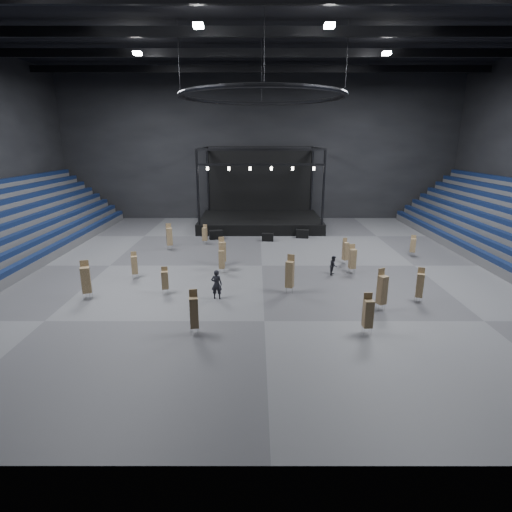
{
  "coord_description": "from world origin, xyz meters",
  "views": [
    {
      "loc": [
        -0.47,
        -31.22,
        9.84
      ],
      "look_at": [
        -0.48,
        -2.0,
        1.4
      ],
      "focal_mm": 28.0,
      "sensor_mm": 36.0,
      "label": 1
    }
  ],
  "objects_px": {
    "chair_stack_2": "(165,280)",
    "chair_stack_12": "(413,245)",
    "man_center": "(217,284)",
    "chair_stack_7": "(194,312)",
    "chair_stack_8": "(290,274)",
    "chair_stack_13": "(169,236)",
    "flight_case_mid": "(268,237)",
    "chair_stack_9": "(382,289)",
    "stage": "(260,214)",
    "chair_stack_5": "(134,265)",
    "chair_stack_3": "(222,259)",
    "chair_stack_4": "(222,251)",
    "flight_case_right": "(302,234)",
    "chair_stack_11": "(86,279)",
    "chair_stack_6": "(205,234)",
    "chair_stack_0": "(345,251)",
    "chair_stack_1": "(420,285)",
    "crew_member": "(334,265)",
    "flight_case_left": "(216,235)",
    "chair_stack_10": "(352,258)"
  },
  "relations": [
    {
      "from": "chair_stack_2",
      "to": "chair_stack_12",
      "type": "xyz_separation_m",
      "value": [
        19.93,
        9.13,
        0.02
      ]
    },
    {
      "from": "chair_stack_12",
      "to": "man_center",
      "type": "bearing_deg",
      "value": -131.02
    },
    {
      "from": "chair_stack_7",
      "to": "chair_stack_8",
      "type": "bearing_deg",
      "value": 38.0
    },
    {
      "from": "chair_stack_13",
      "to": "flight_case_mid",
      "type": "bearing_deg",
      "value": -1.38
    },
    {
      "from": "chair_stack_8",
      "to": "chair_stack_9",
      "type": "height_order",
      "value": "chair_stack_8"
    },
    {
      "from": "stage",
      "to": "flight_case_mid",
      "type": "bearing_deg",
      "value": -84.85
    },
    {
      "from": "chair_stack_5",
      "to": "chair_stack_8",
      "type": "height_order",
      "value": "chair_stack_8"
    },
    {
      "from": "chair_stack_2",
      "to": "man_center",
      "type": "height_order",
      "value": "man_center"
    },
    {
      "from": "chair_stack_13",
      "to": "chair_stack_3",
      "type": "bearing_deg",
      "value": -72.29
    },
    {
      "from": "chair_stack_4",
      "to": "flight_case_right",
      "type": "bearing_deg",
      "value": 32.0
    },
    {
      "from": "chair_stack_11",
      "to": "chair_stack_5",
      "type": "bearing_deg",
      "value": 46.21
    },
    {
      "from": "chair_stack_5",
      "to": "chair_stack_11",
      "type": "height_order",
      "value": "chair_stack_11"
    },
    {
      "from": "chair_stack_2",
      "to": "chair_stack_13",
      "type": "xyz_separation_m",
      "value": [
        -2.07,
        11.36,
        0.29
      ]
    },
    {
      "from": "chair_stack_3",
      "to": "chair_stack_6",
      "type": "height_order",
      "value": "chair_stack_3"
    },
    {
      "from": "chair_stack_12",
      "to": "chair_stack_9",
      "type": "bearing_deg",
      "value": -100.63
    },
    {
      "from": "chair_stack_0",
      "to": "chair_stack_1",
      "type": "height_order",
      "value": "chair_stack_1"
    },
    {
      "from": "chair_stack_0",
      "to": "chair_stack_2",
      "type": "xyz_separation_m",
      "value": [
        -13.45,
        -6.77,
        -0.13
      ]
    },
    {
      "from": "chair_stack_4",
      "to": "chair_stack_9",
      "type": "height_order",
      "value": "chair_stack_9"
    },
    {
      "from": "chair_stack_4",
      "to": "chair_stack_8",
      "type": "relative_size",
      "value": 0.91
    },
    {
      "from": "chair_stack_12",
      "to": "crew_member",
      "type": "height_order",
      "value": "chair_stack_12"
    },
    {
      "from": "chair_stack_4",
      "to": "chair_stack_6",
      "type": "height_order",
      "value": "chair_stack_4"
    },
    {
      "from": "chair_stack_4",
      "to": "chair_stack_12",
      "type": "relative_size",
      "value": 1.28
    },
    {
      "from": "chair_stack_1",
      "to": "chair_stack_13",
      "type": "xyz_separation_m",
      "value": [
        -18.44,
        12.78,
        0.13
      ]
    },
    {
      "from": "chair_stack_4",
      "to": "chair_stack_5",
      "type": "height_order",
      "value": "chair_stack_4"
    },
    {
      "from": "chair_stack_3",
      "to": "chair_stack_13",
      "type": "xyz_separation_m",
      "value": [
        -5.48,
        6.9,
        0.2
      ]
    },
    {
      "from": "crew_member",
      "to": "chair_stack_9",
      "type": "bearing_deg",
      "value": -146.57
    },
    {
      "from": "stage",
      "to": "flight_case_mid",
      "type": "relative_size",
      "value": 11.95
    },
    {
      "from": "chair_stack_4",
      "to": "chair_stack_5",
      "type": "relative_size",
      "value": 1.19
    },
    {
      "from": "chair_stack_0",
      "to": "chair_stack_8",
      "type": "bearing_deg",
      "value": -151.74
    },
    {
      "from": "chair_stack_6",
      "to": "chair_stack_13",
      "type": "distance_m",
      "value": 3.69
    },
    {
      "from": "chair_stack_2",
      "to": "chair_stack_13",
      "type": "distance_m",
      "value": 11.55
    },
    {
      "from": "flight_case_right",
      "to": "crew_member",
      "type": "bearing_deg",
      "value": -85.12
    },
    {
      "from": "flight_case_left",
      "to": "chair_stack_6",
      "type": "distance_m",
      "value": 2.32
    },
    {
      "from": "chair_stack_4",
      "to": "chair_stack_0",
      "type": "bearing_deg",
      "value": -16.86
    },
    {
      "from": "chair_stack_6",
      "to": "flight_case_left",
      "type": "bearing_deg",
      "value": 79.2
    },
    {
      "from": "chair_stack_2",
      "to": "flight_case_mid",
      "type": "bearing_deg",
      "value": 53.99
    },
    {
      "from": "chair_stack_5",
      "to": "chair_stack_10",
      "type": "bearing_deg",
      "value": -9.62
    },
    {
      "from": "chair_stack_1",
      "to": "chair_stack_2",
      "type": "distance_m",
      "value": 16.42
    },
    {
      "from": "chair_stack_12",
      "to": "chair_stack_13",
      "type": "height_order",
      "value": "chair_stack_13"
    },
    {
      "from": "chair_stack_4",
      "to": "chair_stack_5",
      "type": "bearing_deg",
      "value": -174.29
    },
    {
      "from": "chair_stack_1",
      "to": "chair_stack_6",
      "type": "xyz_separation_m",
      "value": [
        -15.38,
        14.84,
        -0.13
      ]
    },
    {
      "from": "chair_stack_9",
      "to": "chair_stack_1",
      "type": "bearing_deg",
      "value": -0.45
    },
    {
      "from": "chair_stack_3",
      "to": "chair_stack_7",
      "type": "relative_size",
      "value": 0.86
    },
    {
      "from": "chair_stack_1",
      "to": "chair_stack_4",
      "type": "xyz_separation_m",
      "value": [
        -13.05,
        7.6,
        0.09
      ]
    },
    {
      "from": "stage",
      "to": "chair_stack_13",
      "type": "distance_m",
      "value": 14.05
    },
    {
      "from": "chair_stack_8",
      "to": "chair_stack_9",
      "type": "relative_size",
      "value": 1.02
    },
    {
      "from": "chair_stack_8",
      "to": "crew_member",
      "type": "relative_size",
      "value": 1.78
    },
    {
      "from": "chair_stack_9",
      "to": "crew_member",
      "type": "bearing_deg",
      "value": 80.09
    },
    {
      "from": "chair_stack_13",
      "to": "man_center",
      "type": "bearing_deg",
      "value": -86.18
    },
    {
      "from": "chair_stack_8",
      "to": "chair_stack_9",
      "type": "xyz_separation_m",
      "value": [
        5.3,
        -2.79,
        -0.04
      ]
    }
  ]
}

